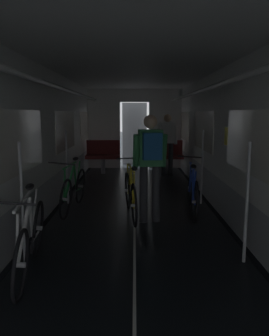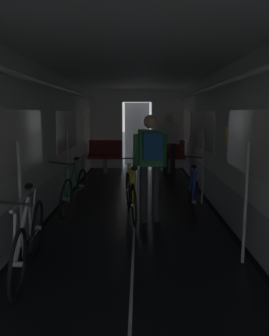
# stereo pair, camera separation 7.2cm
# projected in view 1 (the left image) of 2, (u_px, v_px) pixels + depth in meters

# --- Properties ---
(train_car_shell) EXTENTS (3.14, 12.34, 2.57)m
(train_car_shell) POSITION_uv_depth(u_px,v_px,m) (134.00, 114.00, 5.18)
(train_car_shell) COLOR black
(train_car_shell) RESTS_ON ground
(bench_seat_far_left) EXTENTS (0.98, 0.51, 0.95)m
(bench_seat_far_left) POSITION_uv_depth(u_px,v_px,m) (103.00, 154.00, 9.78)
(bench_seat_far_left) COLOR gray
(bench_seat_far_left) RESTS_ON ground
(bench_seat_far_right) EXTENTS (0.98, 0.51, 0.95)m
(bench_seat_far_right) POSITION_uv_depth(u_px,v_px,m) (166.00, 154.00, 9.78)
(bench_seat_far_right) COLOR gray
(bench_seat_far_right) RESTS_ON ground
(bicycle_white) EXTENTS (0.44, 1.69, 0.95)m
(bicycle_white) POSITION_uv_depth(u_px,v_px,m) (30.00, 239.00, 3.63)
(bicycle_white) COLOR black
(bicycle_white) RESTS_ON ground
(bicycle_green) EXTENTS (0.44, 1.69, 0.95)m
(bicycle_green) POSITION_uv_depth(u_px,v_px,m) (74.00, 189.00, 6.02)
(bicycle_green) COLOR black
(bicycle_green) RESTS_ON ground
(bicycle_blue) EXTENTS (0.44, 1.69, 0.94)m
(bicycle_blue) POSITION_uv_depth(u_px,v_px,m) (192.00, 192.00, 5.84)
(bicycle_blue) COLOR black
(bicycle_blue) RESTS_ON ground
(person_cyclist_aisle) EXTENTS (0.55, 0.42, 1.69)m
(person_cyclist_aisle) POSITION_uv_depth(u_px,v_px,m) (150.00, 159.00, 5.27)
(person_cyclist_aisle) COLOR #2D2D33
(person_cyclist_aisle) RESTS_ON ground
(bicycle_yellow_in_aisle) EXTENTS (0.44, 1.69, 0.94)m
(bicycle_yellow_in_aisle) POSITION_uv_depth(u_px,v_px,m) (131.00, 194.00, 5.64)
(bicycle_yellow_in_aisle) COLOR black
(bicycle_yellow_in_aisle) RESTS_ON ground
(person_standing_near_bench) EXTENTS (0.53, 0.23, 1.69)m
(person_standing_near_bench) POSITION_uv_depth(u_px,v_px,m) (167.00, 140.00, 9.34)
(person_standing_near_bench) COLOR #2D2D33
(person_standing_near_bench) RESTS_ON ground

